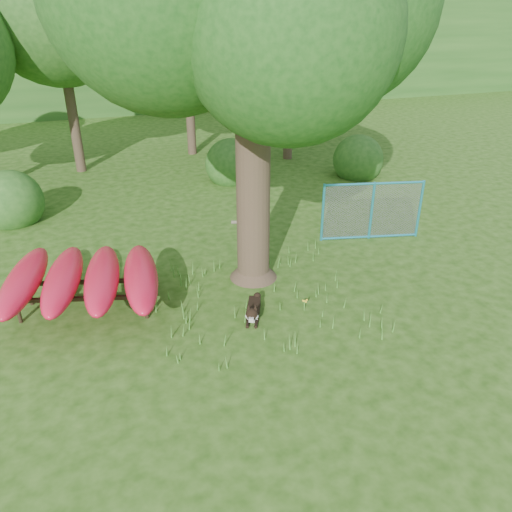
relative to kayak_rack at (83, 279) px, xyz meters
name	(u,v)px	position (x,y,z in m)	size (l,w,h in m)	color
ground	(267,330)	(3.22, -1.85, -0.76)	(80.00, 80.00, 0.00)	#20440D
wooden_post	(240,240)	(3.50, 0.70, 0.00)	(0.39, 0.19, 1.42)	#645B4B
kayak_rack	(83,279)	(0.00, 0.00, 0.00)	(3.28, 3.53, 0.99)	black
husky_dog	(253,311)	(3.11, -1.36, -0.59)	(0.59, 0.97, 0.47)	black
fence_section	(372,211)	(7.30, 1.22, 0.03)	(2.63, 0.68, 2.62)	teal
wildflower_clump	(305,302)	(4.20, -1.45, -0.55)	(0.12, 0.12, 0.25)	#4B8F2F
bg_tree_b	(55,5)	(0.22, 10.15, 4.85)	(5.20, 5.20, 8.22)	#3A2B1F
bg_tree_c	(186,48)	(4.72, 11.15, 3.35)	(4.00, 4.00, 6.12)	#3A2B1F
bg_tree_d	(291,21)	(8.22, 9.15, 4.33)	(4.80, 4.80, 7.50)	#3A2B1F
bg_tree_e	(328,15)	(11.22, 12.15, 4.47)	(4.60, 4.60, 7.55)	#3A2B1F
shrub_left	(16,221)	(-1.78, 5.65, -0.76)	(1.80, 1.80, 1.80)	#23541B
shrub_right	(356,176)	(9.72, 6.15, -0.76)	(1.80, 1.80, 1.80)	#23541B
shrub_mid	(231,181)	(5.22, 7.15, -0.76)	(1.80, 1.80, 1.80)	#23541B
wooded_hillside	(114,50)	(3.22, 26.15, 2.24)	(80.00, 12.00, 6.00)	#23541B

